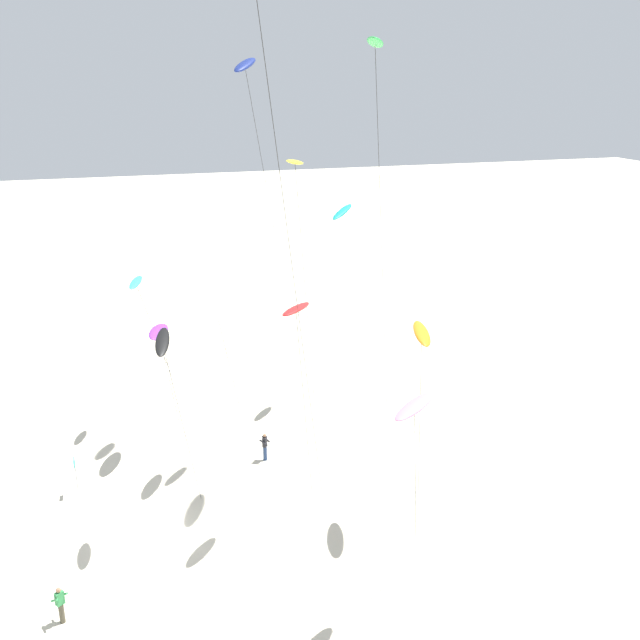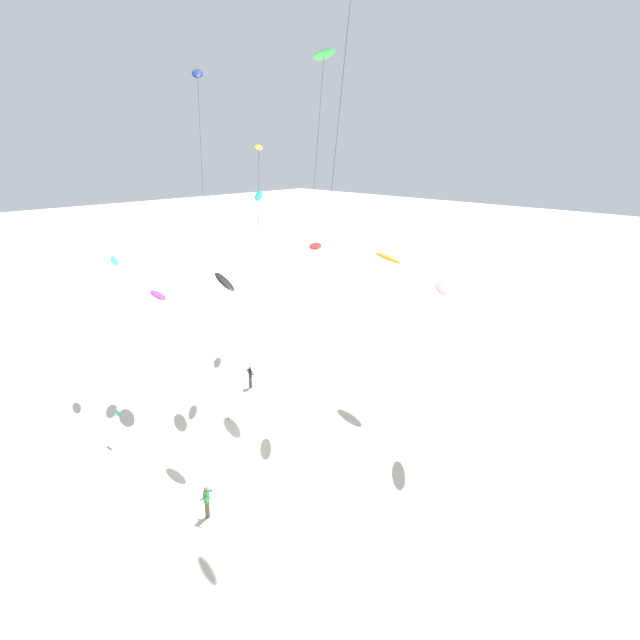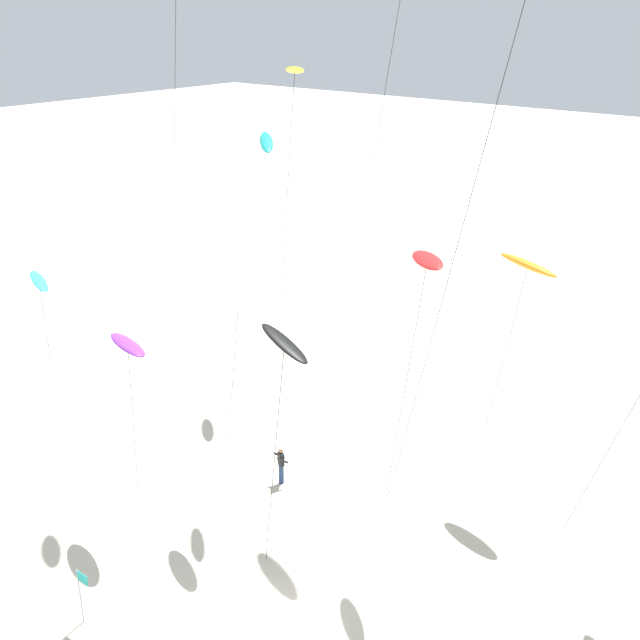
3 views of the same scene
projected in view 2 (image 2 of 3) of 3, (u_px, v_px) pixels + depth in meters
name	position (u px, v px, depth m)	size (l,w,h in m)	color
ground_plane	(217.00, 450.00, 32.19)	(260.00, 260.00, 0.00)	beige
kite_purple	(158.00, 295.00, 36.28)	(3.07, 1.87, 7.77)	purple
kite_pink	(442.00, 288.00, 30.21)	(4.29, 3.24, 9.65)	pink
kite_green	(324.00, 59.00, 35.78)	(7.85, 4.77, 22.60)	green
kite_black	(224.00, 283.00, 30.17)	(3.51, 1.99, 10.21)	black
kite_red	(315.00, 247.00, 32.83)	(3.35, 2.41, 11.37)	red
kite_magenta	(350.00, 4.00, 24.62)	(8.26, 4.92, 23.75)	#D8339E
kite_teal	(259.00, 197.00, 45.47)	(4.81, 3.37, 13.18)	teal
kite_navy	(198.00, 77.00, 37.84)	(9.25, 5.95, 21.85)	navy
kite_cyan	(115.00, 263.00, 37.78)	(4.78, 2.93, 9.58)	#33BFE0
kite_yellow	(259.00, 154.00, 37.56)	(4.39, 2.92, 16.88)	yellow
kite_white	(219.00, 269.00, 35.75)	(4.44, 2.83, 9.58)	white
kite_orange	(387.00, 259.00, 36.35)	(3.45, 2.04, 10.10)	orange
kite_flyer_nearest	(207.00, 501.00, 26.22)	(0.72, 0.72, 1.67)	#4C4738
kite_flyer_middle	(250.00, 376.00, 40.07)	(0.71, 0.70, 1.67)	navy
marker_flag	(118.00, 419.00, 32.68)	(0.57, 0.05, 2.10)	gray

